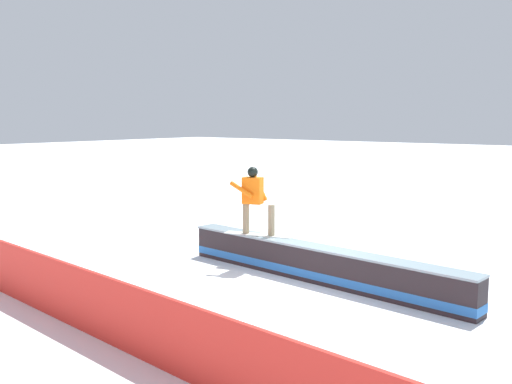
{
  "coord_description": "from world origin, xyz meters",
  "views": [
    {
      "loc": [
        -5.62,
        9.2,
        3.11
      ],
      "look_at": [
        0.76,
        0.92,
        1.76
      ],
      "focal_mm": 40.31,
      "sensor_mm": 36.0,
      "label": 1
    }
  ],
  "objects": [
    {
      "name": "snowboarder",
      "position": [
        1.62,
        -0.13,
        1.46
      ],
      "size": [
        1.51,
        0.67,
        1.43
      ],
      "color": "silver",
      "rests_on": "grind_box"
    },
    {
      "name": "ground_plane",
      "position": [
        0.0,
        0.0,
        0.0
      ],
      "size": [
        120.0,
        120.0,
        0.0
      ],
      "primitive_type": "plane",
      "color": "white"
    },
    {
      "name": "grind_box",
      "position": [
        0.0,
        0.0,
        0.31
      ],
      "size": [
        6.4,
        1.1,
        0.69
      ],
      "color": "#272225",
      "rests_on": "ground_plane"
    },
    {
      "name": "safety_fence",
      "position": [
        0.0,
        4.45,
        0.48
      ],
      "size": [
        12.3,
        1.27,
        0.95
      ],
      "primitive_type": "cube",
      "rotation": [
        0.0,
        0.0,
        -0.1
      ],
      "color": "red",
      "rests_on": "ground_plane"
    }
  ]
}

